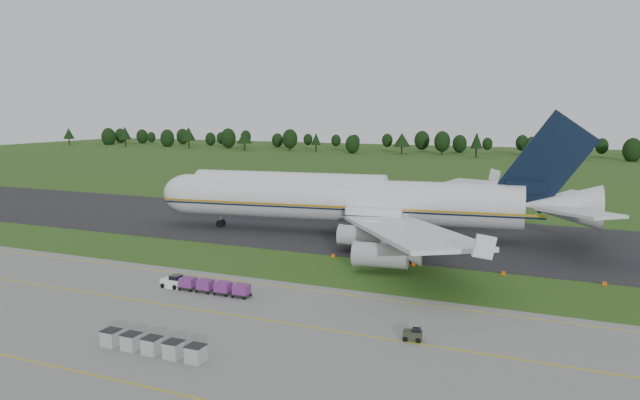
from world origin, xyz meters
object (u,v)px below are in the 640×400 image
at_px(aircraft, 353,199).
at_px(uld_row, 152,345).
at_px(utility_cart, 412,336).
at_px(edge_markers, 457,269).
at_px(baggage_train, 203,285).

bearing_deg(aircraft, uld_row, -87.15).
distance_m(utility_cart, edge_markers, 28.19).
xyz_separation_m(utility_cart, edge_markers, (-1.46, 28.15, -0.26)).
xyz_separation_m(baggage_train, utility_cart, (27.79, -5.37, -0.33)).
bearing_deg(uld_row, aircraft, 92.85).
bearing_deg(utility_cart, edge_markers, 92.97).
height_order(baggage_train, utility_cart, baggage_train).
relative_size(aircraft, baggage_train, 6.38).
relative_size(utility_cart, uld_row, 0.17).
height_order(aircraft, utility_cart, aircraft).
xyz_separation_m(aircraft, edge_markers, (22.41, -17.81, -6.06)).
xyz_separation_m(aircraft, baggage_train, (-3.93, -40.60, -5.47)).
distance_m(utility_cart, uld_row, 24.56).
relative_size(utility_cart, edge_markers, 0.05).
bearing_deg(aircraft, edge_markers, -38.48).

